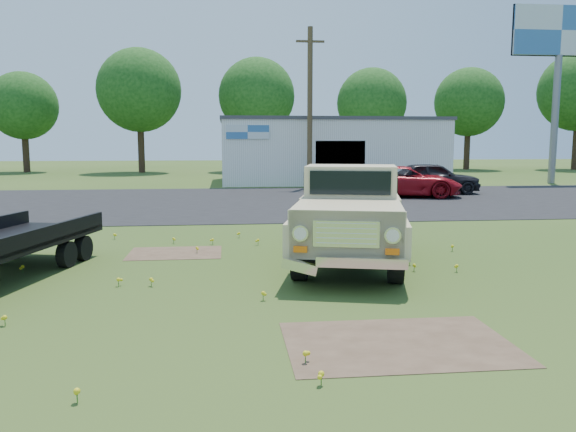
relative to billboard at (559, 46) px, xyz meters
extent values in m
plane|color=#2F4917|center=(-20.00, -24.04, -8.54)|extent=(140.00, 140.00, 0.00)
cube|color=black|center=(-20.00, -9.04, -8.54)|extent=(90.00, 14.00, 0.02)
cube|color=#4F3A2A|center=(-18.50, -27.04, -8.54)|extent=(3.00, 2.00, 0.01)
cube|color=#4F3A2A|center=(-22.00, -20.54, -8.54)|extent=(2.20, 1.60, 0.01)
cube|color=silver|center=(-14.00, 2.96, -6.54)|extent=(14.00, 8.00, 4.00)
cube|color=#3F3F44|center=(-14.00, 2.96, -4.49)|extent=(14.20, 8.20, 0.20)
cube|color=black|center=(-14.00, -0.99, -6.94)|extent=(3.00, 0.10, 2.20)
cube|color=silver|center=(-19.50, -1.09, -5.34)|extent=(2.50, 0.08, 0.80)
cylinder|color=slate|center=(0.00, -0.04, -4.54)|extent=(0.44, 0.44, 8.00)
cube|color=silver|center=(0.00, -0.04, 0.96)|extent=(6.00, 0.30, 3.00)
cube|color=black|center=(0.00, 0.14, 0.96)|extent=(6.10, 0.10, 3.10)
cylinder|color=#4A3A22|center=(-16.00, -2.04, -4.04)|extent=(0.30, 0.30, 9.00)
cube|color=#4A3A22|center=(-16.00, -2.04, -0.34)|extent=(1.60, 0.12, 0.12)
cylinder|color=#362418|center=(-38.00, 16.96, -6.92)|extent=(0.56, 0.56, 3.24)
sphere|color=#133F12|center=(-38.00, 16.96, -2.85)|extent=(5.76, 5.76, 5.76)
cylinder|color=#362418|center=(-28.00, 15.46, -6.56)|extent=(0.56, 0.56, 3.96)
sphere|color=#133F12|center=(-28.00, 15.46, -1.58)|extent=(7.04, 7.04, 7.04)
cylinder|color=#362418|center=(-18.00, 16.46, -6.65)|extent=(0.56, 0.56, 3.78)
sphere|color=#133F12|center=(-18.00, 16.46, -1.90)|extent=(6.72, 6.72, 6.72)
cylinder|color=#362418|center=(-8.00, 14.96, -6.83)|extent=(0.56, 0.56, 3.42)
sphere|color=#133F12|center=(-8.00, 14.96, -2.53)|extent=(6.08, 6.08, 6.08)
cylinder|color=#362418|center=(2.00, 17.46, -6.74)|extent=(0.56, 0.56, 3.60)
sphere|color=#133F12|center=(2.00, 17.46, -2.22)|extent=(6.40, 6.40, 6.40)
cylinder|color=#362418|center=(12.00, 15.96, -6.47)|extent=(0.56, 0.56, 4.14)
imported|color=maroon|center=(-12.15, -7.78, -7.81)|extent=(5.67, 3.58, 1.46)
imported|color=black|center=(-10.29, -6.35, -7.73)|extent=(4.81, 2.17, 1.60)
camera|label=1|loc=(-20.74, -34.01, -5.86)|focal=35.00mm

